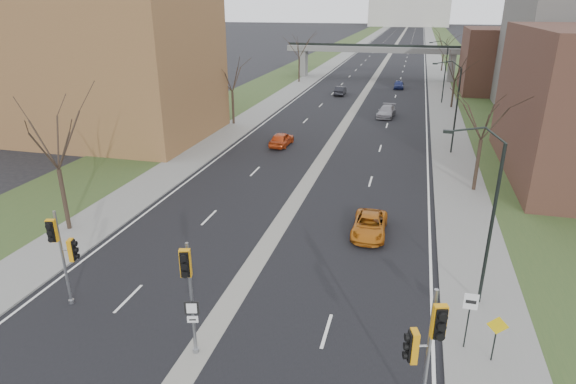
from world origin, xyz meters
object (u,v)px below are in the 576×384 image
at_px(signal_pole_right, 426,342).
at_px(car_right_mid, 386,111).
at_px(warning_sign, 496,332).
at_px(car_right_far, 399,84).
at_px(car_right_near, 369,225).
at_px(speed_limit_sign, 469,311).
at_px(car_left_far, 340,91).
at_px(signal_pole_median, 188,282).
at_px(car_left_near, 282,139).
at_px(signal_pole_left, 63,246).

xyz_separation_m(signal_pole_right, car_right_mid, (-4.37, 49.08, -2.81)).
relative_size(warning_sign, car_right_far, 0.53).
bearing_deg(car_right_near, car_right_mid, 91.42).
bearing_deg(speed_limit_sign, car_left_far, 103.82).
bearing_deg(car_right_near, speed_limit_sign, -64.15).
distance_m(signal_pole_median, car_left_near, 32.00).
xyz_separation_m(warning_sign, car_left_near, (-16.78, 28.73, -0.80)).
height_order(car_left_near, car_left_far, car_left_near).
bearing_deg(car_right_far, speed_limit_sign, -87.16).
bearing_deg(car_left_far, car_right_near, 100.63).
bearing_deg(signal_pole_left, car_right_near, 26.43).
distance_m(signal_pole_left, car_left_near, 29.80).
bearing_deg(car_right_near, car_right_far, 90.04).
relative_size(warning_sign, car_right_mid, 0.44).
distance_m(signal_pole_left, car_right_near, 17.59).
height_order(car_right_near, car_right_far, car_right_far).
relative_size(signal_pole_median, car_right_far, 1.28).
height_order(car_left_far, car_right_far, car_left_far).
relative_size(car_left_near, car_right_mid, 0.85).
relative_size(signal_pole_left, car_right_near, 1.10).
xyz_separation_m(car_right_near, car_right_mid, (-1.28, 34.56, 0.09)).
distance_m(signal_pole_right, car_right_far, 72.15).
distance_m(signal_pole_median, signal_pole_right, 9.01).
xyz_separation_m(car_left_near, car_right_far, (10.02, 39.30, -0.02)).
bearing_deg(signal_pole_right, signal_pole_left, 152.38).
xyz_separation_m(signal_pole_right, speed_limit_sign, (1.91, 4.54, -1.58)).
height_order(signal_pole_right, car_left_far, signal_pole_right).
bearing_deg(speed_limit_sign, car_right_near, 116.55).
distance_m(signal_pole_right, car_right_near, 15.12).
height_order(signal_pole_median, car_left_near, signal_pole_median).
bearing_deg(car_right_mid, car_left_far, 125.08).
bearing_deg(car_right_mid, speed_limit_sign, -76.84).
xyz_separation_m(speed_limit_sign, car_right_mid, (-6.27, 44.54, -1.23)).
distance_m(speed_limit_sign, car_right_mid, 45.00).
bearing_deg(signal_pole_left, car_left_near, 70.87).
height_order(warning_sign, car_left_far, warning_sign).
height_order(signal_pole_left, car_right_far, signal_pole_left).
bearing_deg(car_right_near, car_left_far, 100.28).
distance_m(speed_limit_sign, car_right_near, 11.23).
relative_size(speed_limit_sign, car_left_far, 0.63).
bearing_deg(signal_pole_median, car_left_near, 83.50).
distance_m(signal_pole_right, car_right_mid, 49.35).
xyz_separation_m(speed_limit_sign, car_right_far, (-5.74, 67.46, -1.25)).
relative_size(signal_pole_median, car_right_near, 1.15).
height_order(signal_pole_left, car_left_near, signal_pole_left).
bearing_deg(car_right_far, car_left_far, -137.11).
xyz_separation_m(warning_sign, car_right_far, (-6.76, 68.03, -0.82)).
distance_m(speed_limit_sign, car_left_near, 32.30).
xyz_separation_m(signal_pole_median, car_left_near, (-4.92, 31.49, -2.89)).
bearing_deg(signal_pole_median, car_right_far, 70.49).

